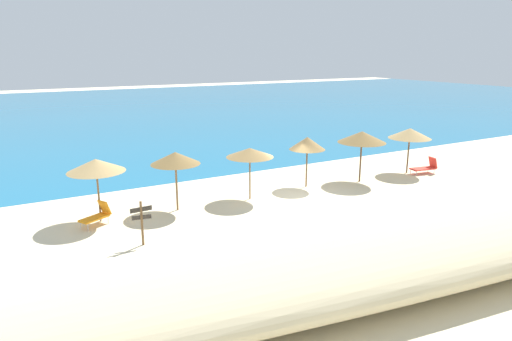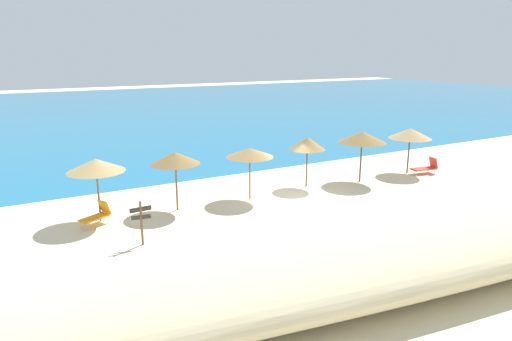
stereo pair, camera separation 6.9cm
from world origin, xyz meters
TOP-DOWN VIEW (x-y plane):
  - ground_plane at (0.00, 0.00)m, footprint 160.00×160.00m
  - sea_water at (0.00, 39.39)m, footprint 160.00×67.69m
  - beach_umbrella_0 at (-9.20, 1.41)m, footprint 2.44×2.44m
  - beach_umbrella_1 at (-5.77, 1.17)m, footprint 2.27×2.27m
  - beach_umbrella_2 at (-2.03, 0.98)m, footprint 2.34×2.34m
  - beach_umbrella_3 at (1.70, 1.40)m, footprint 1.95×1.95m
  - beach_umbrella_4 at (4.94, 0.75)m, footprint 2.68×2.68m
  - beach_umbrella_5 at (8.74, 0.81)m, footprint 2.52×2.52m
  - lounge_chair_0 at (9.64, 0.19)m, footprint 1.69×0.90m
  - lounge_chair_1 at (-9.39, 0.99)m, footprint 1.43×1.12m
  - wooden_signpost at (-8.27, -1.99)m, footprint 0.84×0.17m

SIDE VIEW (x-z plane):
  - ground_plane at x=0.00m, z-range 0.00..0.00m
  - sea_water at x=0.00m, z-range 0.00..0.01m
  - lounge_chair_0 at x=9.64m, z-range -0.09..0.88m
  - lounge_chair_1 at x=-9.39m, z-range -0.04..0.95m
  - wooden_signpost at x=-8.27m, z-range 0.17..1.93m
  - beach_umbrella_2 at x=-2.03m, z-range 1.07..3.69m
  - beach_umbrella_3 at x=1.70m, z-range 1.03..3.79m
  - beach_umbrella_5 at x=8.74m, z-range 1.06..3.81m
  - beach_umbrella_1 at x=-5.77m, z-range 1.10..3.87m
  - beach_umbrella_0 at x=-9.20m, z-range 1.11..3.91m
  - beach_umbrella_4 at x=4.94m, z-range 1.12..4.01m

